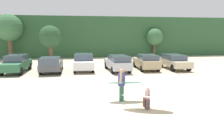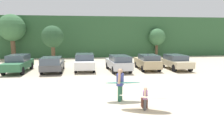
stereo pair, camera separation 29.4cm
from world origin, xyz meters
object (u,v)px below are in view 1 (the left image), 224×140
at_px(person_adult, 122,83).
at_px(surfboard_cream, 146,96).
at_px(parked_car_silver, 118,63).
at_px(surfboard_teal, 124,83).
at_px(person_child, 147,97).
at_px(parked_car_white, 84,62).
at_px(parked_car_forest_green, 16,63).
at_px(parked_car_champagne, 174,61).
at_px(parked_car_dark_gray, 51,64).
at_px(backpack_dropped, 146,103).
at_px(parked_car_tan, 146,62).

height_order(person_adult, surfboard_cream, person_adult).
relative_size(parked_car_silver, surfboard_teal, 2.34).
relative_size(person_adult, person_child, 1.59).
xyz_separation_m(parked_car_white, parked_car_silver, (3.17, -1.18, -0.00)).
bearing_deg(parked_car_forest_green, parked_car_silver, -93.62).
distance_m(person_child, surfboard_teal, 1.71).
relative_size(parked_car_silver, parked_car_champagne, 1.08).
distance_m(parked_car_dark_gray, person_adult, 10.56).
bearing_deg(parked_car_silver, person_adult, 166.80).
height_order(parked_car_white, surfboard_teal, parked_car_white).
relative_size(parked_car_forest_green, parked_car_champagne, 1.12).
xyz_separation_m(person_adult, backpack_dropped, (0.96, -1.25, -0.75)).
bearing_deg(parked_car_forest_green, backpack_dropped, -139.73).
height_order(parked_car_forest_green, parked_car_dark_gray, parked_car_forest_green).
height_order(person_child, surfboard_cream, person_child).
xyz_separation_m(parked_car_white, person_child, (2.53, -11.73, -0.22)).
distance_m(person_adult, surfboard_teal, 0.15).
distance_m(parked_car_champagne, person_child, 12.63).
bearing_deg(parked_car_champagne, parked_car_silver, 92.08).
distance_m(parked_car_silver, person_child, 10.57).
bearing_deg(parked_car_white, surfboard_teal, -168.62).
relative_size(parked_car_white, person_adult, 2.78).
distance_m(parked_car_forest_green, person_adult, 12.64).
relative_size(parked_car_dark_gray, surfboard_teal, 2.41).
height_order(parked_car_white, person_child, parked_car_white).
xyz_separation_m(parked_car_white, person_adult, (1.63, -10.17, 0.14)).
height_order(parked_car_silver, parked_car_tan, parked_car_silver).
distance_m(parked_car_silver, parked_car_champagne, 5.87).
xyz_separation_m(parked_car_forest_green, parked_car_dark_gray, (3.15, -0.47, -0.07)).
xyz_separation_m(person_child, surfboard_cream, (-0.08, -0.03, 0.04)).
relative_size(parked_car_tan, surfboard_cream, 1.78).
relative_size(parked_car_tan, person_adult, 2.47).
relative_size(parked_car_silver, surfboard_cream, 1.88).
distance_m(parked_car_forest_green, surfboard_cream, 14.41).
bearing_deg(person_adult, backpack_dropped, 149.00).
xyz_separation_m(parked_car_white, surfboard_teal, (1.76, -10.24, 0.15)).
bearing_deg(person_adult, parked_car_tan, -94.15).
height_order(parked_car_silver, person_child, parked_car_silver).
xyz_separation_m(parked_car_tan, surfboard_teal, (-4.41, -9.56, 0.18)).
xyz_separation_m(parked_car_silver, surfboard_teal, (-1.41, -9.07, 0.15)).
xyz_separation_m(parked_car_dark_gray, surfboard_cream, (5.46, -11.08, -0.12)).
bearing_deg(parked_car_silver, parked_car_white, 66.14).
distance_m(parked_car_white, backpack_dropped, 11.72).
height_order(parked_car_dark_gray, surfboard_cream, parked_car_dark_gray).
distance_m(parked_car_tan, person_adult, 10.51).
bearing_deg(surfboard_cream, parked_car_tan, -88.31).
xyz_separation_m(parked_car_dark_gray, parked_car_tan, (9.17, -0.00, 0.03)).
relative_size(parked_car_champagne, person_adult, 2.42).
bearing_deg(surfboard_teal, surfboard_cream, 119.67).
bearing_deg(parked_car_forest_green, parked_car_champagne, -90.31).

